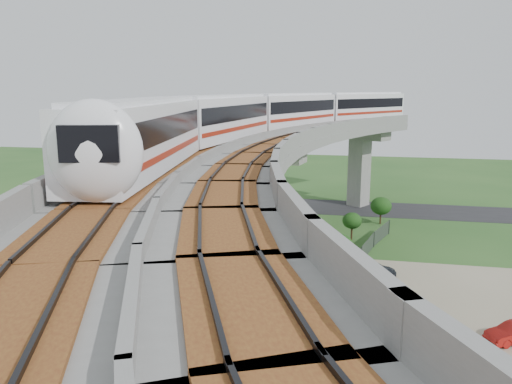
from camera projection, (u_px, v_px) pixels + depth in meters
ground at (223, 302)px, 34.57m from camera, size 160.00×160.00×0.00m
dirt_lot at (440, 335)px, 29.93m from camera, size 18.00×26.00×0.04m
asphalt_road at (285, 205)px, 63.35m from camera, size 60.00×8.00×0.03m
viaduct at (279, 176)px, 31.98m from camera, size 19.58×73.98×11.40m
metro_train at (281, 114)px, 44.74m from camera, size 18.80×59.66×3.64m
fence at (367, 304)px, 32.53m from camera, size 3.87×38.73×1.50m
tree_0 at (381, 206)px, 54.14m from camera, size 2.27×2.27×2.99m
tree_1 at (352, 221)px, 47.63m from camera, size 1.84×1.84×2.93m
tree_2 at (340, 245)px, 41.02m from camera, size 2.13×2.13×2.81m
tree_3 at (314, 299)px, 30.91m from camera, size 2.14×2.14×2.67m
tree_4 at (311, 352)px, 24.46m from camera, size 2.84×2.84×3.08m
car_white at (449, 337)px, 28.29m from camera, size 2.45×4.05×1.29m
car_dark at (373, 268)px, 39.45m from camera, size 3.79×1.87×1.06m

